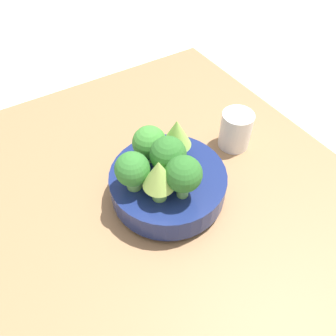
% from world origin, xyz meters
% --- Properties ---
extents(ground_plane, '(6.00, 6.00, 0.00)m').
position_xyz_m(ground_plane, '(0.00, 0.00, 0.00)').
color(ground_plane, beige).
extents(table, '(1.03, 0.81, 0.05)m').
position_xyz_m(table, '(0.00, 0.00, 0.02)').
color(table, olive).
rests_on(table, ground_plane).
extents(bowl, '(0.24, 0.24, 0.07)m').
position_xyz_m(bowl, '(0.01, 0.01, 0.09)').
color(bowl, navy).
rests_on(bowl, table).
extents(broccoli_floret_center, '(0.07, 0.07, 0.09)m').
position_xyz_m(broccoli_floret_center, '(0.01, 0.01, 0.18)').
color(broccoli_floret_center, '#6BA34C').
rests_on(broccoli_floret_center, bowl).
extents(romanesco_piece_near, '(0.06, 0.06, 0.10)m').
position_xyz_m(romanesco_piece_near, '(0.05, -0.03, 0.18)').
color(romanesco_piece_near, '#6BA34C').
rests_on(romanesco_piece_near, bowl).
extents(broccoli_floret_left, '(0.07, 0.07, 0.10)m').
position_xyz_m(broccoli_floret_left, '(-0.04, 0.01, 0.18)').
color(broccoli_floret_left, '#609347').
rests_on(broccoli_floret_left, bowl).
extents(broccoli_floret_right, '(0.07, 0.07, 0.08)m').
position_xyz_m(broccoli_floret_right, '(0.07, 0.02, 0.16)').
color(broccoli_floret_right, '#6BA34C').
rests_on(broccoli_floret_right, bowl).
extents(broccoli_floret_back, '(0.07, 0.07, 0.08)m').
position_xyz_m(broccoli_floret_back, '(0.02, 0.08, 0.17)').
color(broccoli_floret_back, '#6BA34C').
rests_on(broccoli_floret_back, bowl).
extents(romanesco_piece_far, '(0.06, 0.06, 0.10)m').
position_xyz_m(romanesco_piece_far, '(-0.03, 0.05, 0.18)').
color(romanesco_piece_far, '#6BA34C').
rests_on(romanesco_piece_far, bowl).
extents(cup, '(0.08, 0.08, 0.09)m').
position_xyz_m(cup, '(0.06, -0.21, 0.10)').
color(cup, silver).
rests_on(cup, table).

